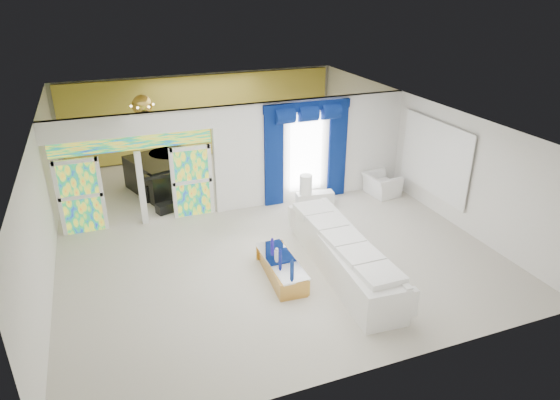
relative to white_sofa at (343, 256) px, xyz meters
name	(u,v)px	position (x,y,z in m)	size (l,w,h in m)	color
floor	(254,221)	(-1.07, 3.10, -0.41)	(12.00, 12.00, 0.00)	#B7AF9E
dividing_wall	(312,149)	(1.08, 4.10, 1.09)	(5.70, 0.18, 3.00)	white
dividing_header	(130,125)	(-3.92, 4.10, 2.32)	(4.30, 0.18, 0.55)	white
stained_panel_left	(81,197)	(-5.35, 4.10, 0.59)	(0.95, 0.04, 2.00)	#994C3F
stained_panel_right	(192,182)	(-2.50, 4.10, 0.59)	(0.95, 0.04, 2.00)	#994C3F
stained_transom	(133,143)	(-3.92, 4.10, 1.84)	(4.00, 0.05, 0.35)	#994C3F
window_pane	(306,153)	(0.83, 4.00, 1.04)	(1.00, 0.02, 2.30)	white
blue_drape_left	(274,159)	(-0.17, 3.97, 0.99)	(0.55, 0.10, 2.80)	#030D41
blue_drape_right	(337,151)	(1.83, 3.97, 0.99)	(0.55, 0.10, 2.80)	#030D41
blue_pelmet	(307,106)	(0.83, 3.97, 2.41)	(2.60, 0.12, 0.25)	#030D41
wall_mirror	(435,158)	(3.87, 2.10, 1.14)	(0.04, 2.70, 1.90)	white
gold_curtains	(203,116)	(-1.07, 9.00, 1.09)	(9.70, 0.12, 2.90)	gold
white_sofa	(343,256)	(0.00, 0.00, 0.00)	(0.92, 4.28, 0.82)	white
coffee_table	(281,269)	(-1.35, 0.30, -0.21)	(0.61, 1.82, 0.40)	gold
console_table	(315,198)	(0.94, 3.55, -0.23)	(1.09, 0.35, 0.36)	white
table_lamp	(306,185)	(0.64, 3.55, 0.25)	(0.36, 0.36, 0.58)	silver
armchair	(381,184)	(3.13, 3.48, -0.08)	(1.01, 0.88, 0.65)	white
grand_piano	(161,175)	(-3.08, 6.19, 0.10)	(1.54, 2.02, 1.02)	black
piano_bench	(171,206)	(-3.08, 4.59, -0.27)	(0.82, 0.32, 0.27)	black
tv_console	(68,191)	(-5.77, 6.10, 0.00)	(0.56, 0.51, 0.82)	#A48652
chandelier	(142,105)	(-3.37, 6.50, 2.24)	(0.60, 0.60, 0.60)	gold
decanters	(281,256)	(-1.34, 0.34, 0.10)	(0.17, 1.19, 0.25)	silver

